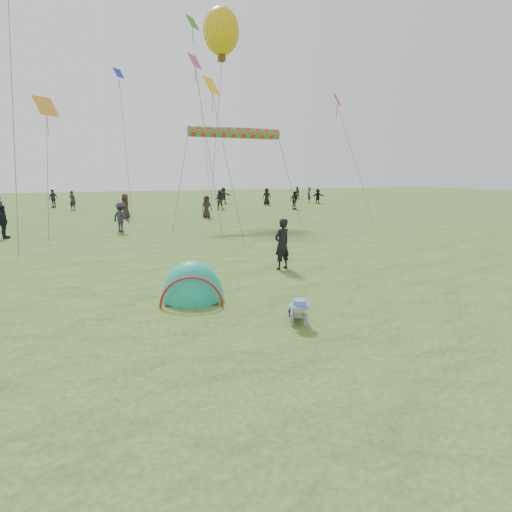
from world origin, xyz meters
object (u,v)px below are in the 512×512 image
object	(u,v)px
crawling_toddler	(298,309)
standing_adult	(282,244)
balloon_kite	(221,34)
popup_tent	(193,300)

from	to	relation	value
crawling_toddler	standing_adult	distance (m)	5.01
crawling_toddler	standing_adult	bearing A→B (deg)	89.49
crawling_toddler	balloon_kite	distance (m)	26.63
standing_adult	crawling_toddler	bearing A→B (deg)	49.04
crawling_toddler	standing_adult	xyz separation A→B (m)	(1.78, 4.65, 0.55)
crawling_toddler	standing_adult	world-z (taller)	standing_adult
standing_adult	balloon_kite	size ratio (longest dim) A/B	0.47
crawling_toddler	popup_tent	distance (m)	3.01
popup_tent	standing_adult	bearing A→B (deg)	47.80
popup_tent	balloon_kite	distance (m)	25.19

